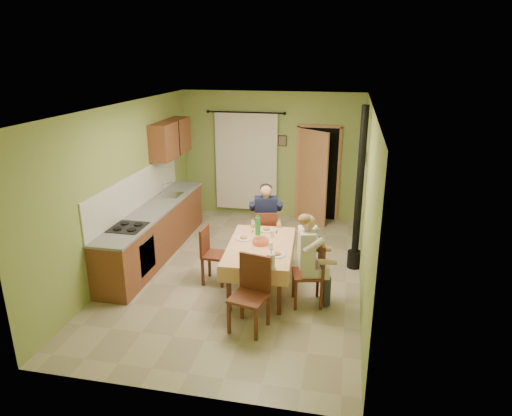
% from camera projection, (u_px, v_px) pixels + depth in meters
% --- Properties ---
extents(floor, '(4.00, 6.00, 0.01)m').
position_uv_depth(floor, '(241.00, 272.00, 7.82)').
color(floor, tan).
rests_on(floor, ground).
extents(room_shell, '(4.04, 6.04, 2.82)m').
position_uv_depth(room_shell, '(239.00, 169.00, 7.23)').
color(room_shell, '#8DA353').
rests_on(room_shell, ground).
extents(kitchen_run, '(0.64, 3.64, 1.56)m').
position_uv_depth(kitchen_run, '(155.00, 230.00, 8.36)').
color(kitchen_run, brown).
rests_on(kitchen_run, ground).
extents(upper_cabinets, '(0.35, 1.40, 0.70)m').
position_uv_depth(upper_cabinets, '(171.00, 138.00, 9.12)').
color(upper_cabinets, brown).
rests_on(upper_cabinets, room_shell).
extents(curtain, '(1.70, 0.07, 2.22)m').
position_uv_depth(curtain, '(246.00, 162.00, 10.21)').
color(curtain, black).
rests_on(curtain, ground).
extents(doorway, '(0.96, 0.56, 2.15)m').
position_uv_depth(doorway, '(315.00, 175.00, 9.93)').
color(doorway, black).
rests_on(doorway, ground).
extents(dining_table, '(1.11, 1.73, 0.76)m').
position_uv_depth(dining_table, '(260.00, 267.00, 7.15)').
color(dining_table, '#EFAC7B').
rests_on(dining_table, ground).
extents(tableware, '(0.87, 1.57, 0.33)m').
position_uv_depth(tableware, '(261.00, 245.00, 6.90)').
color(tableware, white).
rests_on(tableware, dining_table).
extents(chair_far, '(0.48, 0.48, 0.96)m').
position_uv_depth(chair_far, '(266.00, 245.00, 8.19)').
color(chair_far, '#5C2919').
rests_on(chair_far, ground).
extents(chair_near, '(0.55, 0.55, 1.02)m').
position_uv_depth(chair_near, '(249.00, 309.00, 6.14)').
color(chair_near, '#5C2919').
rests_on(chair_near, ground).
extents(chair_right, '(0.51, 0.51, 0.99)m').
position_uv_depth(chair_right, '(308.00, 286.00, 6.77)').
color(chair_right, '#5C2919').
rests_on(chair_right, ground).
extents(chair_left, '(0.40, 0.40, 0.94)m').
position_uv_depth(chair_left, '(215.00, 266.00, 7.41)').
color(chair_left, '#5C2919').
rests_on(chair_left, ground).
extents(man_far, '(0.63, 0.54, 1.39)m').
position_uv_depth(man_far, '(266.00, 214.00, 8.02)').
color(man_far, '#141938').
rests_on(man_far, chair_far).
extents(man_right, '(0.54, 0.63, 1.39)m').
position_uv_depth(man_right, '(309.00, 249.00, 6.58)').
color(man_right, silver).
rests_on(man_right, chair_right).
extents(stove_flue, '(0.24, 0.24, 2.80)m').
position_uv_depth(stove_flue, '(358.00, 212.00, 7.68)').
color(stove_flue, black).
rests_on(stove_flue, ground).
extents(picture_back, '(0.19, 0.03, 0.23)m').
position_uv_depth(picture_back, '(282.00, 141.00, 9.96)').
color(picture_back, black).
rests_on(picture_back, room_shell).
extents(picture_right, '(0.03, 0.31, 0.21)m').
position_uv_depth(picture_right, '(365.00, 157.00, 7.96)').
color(picture_right, brown).
rests_on(picture_right, room_shell).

